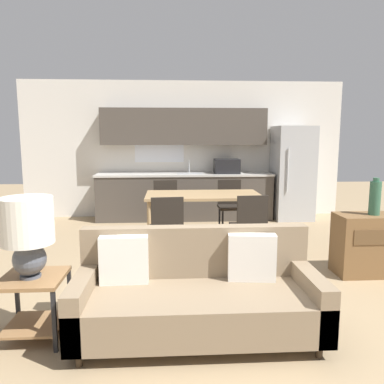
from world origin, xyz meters
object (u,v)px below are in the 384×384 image
at_px(couch, 197,294).
at_px(dining_chair_near_left, 167,226).
at_px(dining_table, 203,198).
at_px(credenza, 376,244).
at_px(refrigerator, 292,173).
at_px(dining_chair_far_left, 166,204).
at_px(table_lamp, 28,230).
at_px(dining_chair_far_right, 230,203).
at_px(vase, 375,198).
at_px(dining_chair_near_right, 250,224).
at_px(side_table, 34,297).

xyz_separation_m(couch, dining_chair_near_left, (-0.26, 1.73, 0.16)).
distance_m(dining_table, credenza, 2.36).
bearing_deg(dining_chair_near_left, refrigerator, -138.48).
distance_m(credenza, dining_chair_far_left, 3.22).
xyz_separation_m(table_lamp, dining_chair_far_right, (2.13, 3.30, -0.41)).
distance_m(vase, dining_chair_far_right, 2.51).
bearing_deg(refrigerator, dining_chair_near_left, -133.90).
relative_size(table_lamp, dining_chair_near_right, 0.73).
height_order(refrigerator, couch, refrigerator).
height_order(refrigerator, table_lamp, refrigerator).
relative_size(vase, dining_chair_far_left, 0.49).
bearing_deg(refrigerator, dining_chair_far_left, -158.08).
distance_m(refrigerator, couch, 4.82).
bearing_deg(table_lamp, couch, 0.54).
bearing_deg(dining_table, vase, -35.48).
height_order(couch, side_table, couch).
height_order(vase, dining_chair_near_left, vase).
bearing_deg(refrigerator, dining_chair_near_right, -118.93).
relative_size(refrigerator, dining_table, 1.08).
bearing_deg(refrigerator, vase, -90.81).
relative_size(refrigerator, couch, 0.93).
bearing_deg(dining_chair_far_right, dining_table, -126.67).
distance_m(table_lamp, vase, 3.67).
relative_size(table_lamp, dining_chair_near_left, 0.73).
height_order(dining_table, table_lamp, table_lamp).
relative_size(table_lamp, dining_chair_far_left, 0.73).
height_order(vase, dining_chair_far_left, vase).
distance_m(dining_chair_far_right, dining_chair_near_left, 1.89).
xyz_separation_m(dining_chair_far_right, dining_chair_near_left, (-1.07, -1.56, 0.00)).
height_order(credenza, dining_chair_near_right, dining_chair_near_right).
bearing_deg(table_lamp, credenza, 19.24).
bearing_deg(dining_chair_far_right, credenza, -57.55).
relative_size(couch, table_lamp, 3.05).
relative_size(dining_table, table_lamp, 2.63).
distance_m(refrigerator, dining_chair_far_left, 2.68).
relative_size(refrigerator, dining_chair_far_left, 2.05).
bearing_deg(credenza, vase, -169.53).
bearing_deg(dining_chair_far_left, credenza, -47.87).
height_order(dining_table, couch, couch).
xyz_separation_m(couch, dining_chair_far_right, (0.81, 3.29, 0.16)).
height_order(refrigerator, dining_chair_far_left, refrigerator).
height_order(dining_chair_near_right, dining_chair_far_left, same).
xyz_separation_m(side_table, dining_chair_near_left, (1.05, 1.73, 0.14)).
bearing_deg(side_table, refrigerator, 50.68).
bearing_deg(dining_chair_far_right, couch, -105.14).
xyz_separation_m(side_table, credenza, (3.50, 1.21, 0.01)).
distance_m(vase, dining_chair_near_right, 1.51).
height_order(refrigerator, dining_chair_near_right, refrigerator).
distance_m(credenza, dining_chair_near_right, 1.50).
height_order(dining_table, credenza, dining_table).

